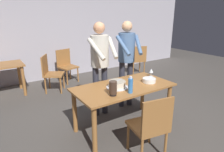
# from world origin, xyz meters

# --- Properties ---
(ground_plane) EXTENTS (14.00, 14.00, 0.00)m
(ground_plane) POSITION_xyz_m (0.00, 0.00, 0.00)
(ground_plane) COLOR #4C4742
(back_wall) EXTENTS (10.00, 0.12, 2.70)m
(back_wall) POSITION_xyz_m (0.00, 3.35, 1.35)
(back_wall) COLOR #ADA8B2
(back_wall) RESTS_ON ground_plane
(main_dining_table) EXTENTS (1.59, 0.81, 0.75)m
(main_dining_table) POSITION_xyz_m (0.00, 0.00, 0.63)
(main_dining_table) COLOR #9E6633
(main_dining_table) RESTS_ON ground_plane
(cake_on_platter) EXTENTS (0.34, 0.34, 0.11)m
(cake_on_platter) POSITION_xyz_m (-0.13, -0.00, 0.80)
(cake_on_platter) COLOR silver
(cake_on_platter) RESTS_ON main_dining_table
(cake_knife) EXTENTS (0.25, 0.13, 0.02)m
(cake_knife) POSITION_xyz_m (-0.19, -0.03, 0.87)
(cake_knife) COLOR silver
(cake_knife) RESTS_ON cake_on_platter
(plate_stack) EXTENTS (0.22, 0.22, 0.07)m
(plate_stack) POSITION_xyz_m (0.46, -0.09, 0.79)
(plate_stack) COLOR white
(plate_stack) RESTS_ON main_dining_table
(wine_glass_near) EXTENTS (0.08, 0.08, 0.14)m
(wine_glass_near) POSITION_xyz_m (0.72, 0.13, 0.85)
(wine_glass_near) COLOR silver
(wine_glass_near) RESTS_ON main_dining_table
(water_bottle) EXTENTS (0.07, 0.07, 0.25)m
(water_bottle) POSITION_xyz_m (-0.09, -0.28, 0.86)
(water_bottle) COLOR #387AC6
(water_bottle) RESTS_ON main_dining_table
(hurricane_lamp) EXTENTS (0.11, 0.11, 0.21)m
(hurricane_lamp) POSITION_xyz_m (-0.35, -0.22, 0.86)
(hurricane_lamp) COLOR black
(hurricane_lamp) RESTS_ON main_dining_table
(person_cutting_cake) EXTENTS (0.47, 0.56, 1.72)m
(person_cutting_cake) POSITION_xyz_m (-0.07, 0.61, 1.08)
(person_cutting_cake) COLOR #2D2D38
(person_cutting_cake) RESTS_ON ground_plane
(person_standing_beside) EXTENTS (0.46, 0.57, 1.72)m
(person_standing_beside) POSITION_xyz_m (0.54, 0.64, 1.08)
(person_standing_beside) COLOR #2D2D38
(person_standing_beside) RESTS_ON ground_plane
(chair_near_side) EXTENTS (0.51, 0.51, 0.90)m
(chair_near_side) POSITION_xyz_m (-0.14, -0.78, 0.49)
(chair_near_side) COLOR #9E6633
(chair_near_side) RESTS_ON ground_plane
(background_table) EXTENTS (1.00, 0.70, 0.74)m
(background_table) POSITION_xyz_m (-1.53, 2.65, 0.58)
(background_table) COLOR #9E6633
(background_table) RESTS_ON ground_plane
(background_chair_0) EXTENTS (0.56, 0.56, 0.90)m
(background_chair_0) POSITION_xyz_m (2.22, 2.22, 0.49)
(background_chair_0) COLOR #9E6633
(background_chair_0) RESTS_ON ground_plane
(background_chair_1) EXTENTS (0.60, 0.60, 0.90)m
(background_chair_1) POSITION_xyz_m (-0.49, 2.29, 0.49)
(background_chair_1) COLOR #9E6633
(background_chair_1) RESTS_ON ground_plane
(background_chair_2) EXTENTS (0.53, 0.53, 0.90)m
(background_chair_2) POSITION_xyz_m (0.10, 2.78, 0.49)
(background_chair_2) COLOR #9E6633
(background_chair_2) RESTS_ON ground_plane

